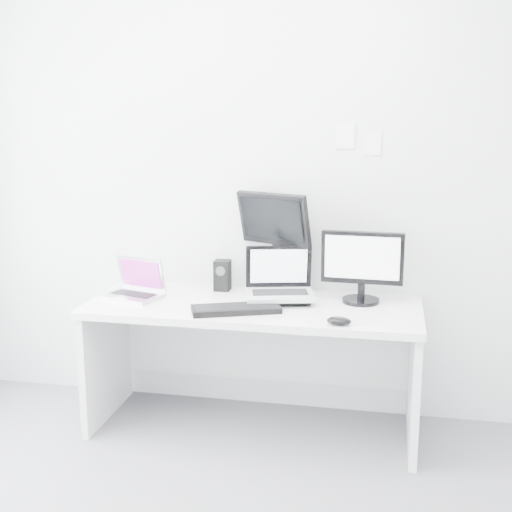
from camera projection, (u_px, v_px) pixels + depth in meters
The scene contains 11 objects.
back_wall at pixel (265, 183), 3.85m from camera, with size 3.60×3.60×0.00m, color silver.
desk at pixel (253, 367), 3.72m from camera, with size 1.80×0.70×0.73m, color white.
macbook at pixel (131, 278), 3.74m from camera, with size 0.31×0.23×0.23m, color #B7B7BC.
speaker at pixel (222, 275), 3.91m from camera, with size 0.09×0.09×0.18m, color black.
dell_laptop at pixel (280, 275), 3.65m from camera, with size 0.37×0.29×0.31m, color silver.
rear_monitor at pixel (275, 242), 3.80m from camera, with size 0.44×0.16×0.60m, color black.
samsung_monitor at pixel (362, 266), 3.63m from camera, with size 0.44×0.20×0.41m, color black.
keyboard at pixel (236, 309), 3.49m from camera, with size 0.46×0.16×0.03m, color black.
mouse at pixel (339, 321), 3.28m from camera, with size 0.12×0.08×0.04m, color black.
wall_note_0 at pixel (345, 136), 3.70m from camera, with size 0.10×0.00×0.14m, color white.
wall_note_1 at pixel (373, 143), 3.68m from camera, with size 0.09×0.00×0.13m, color white.
Camera 1 is at (0.71, -2.19, 1.75)m, focal length 47.23 mm.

